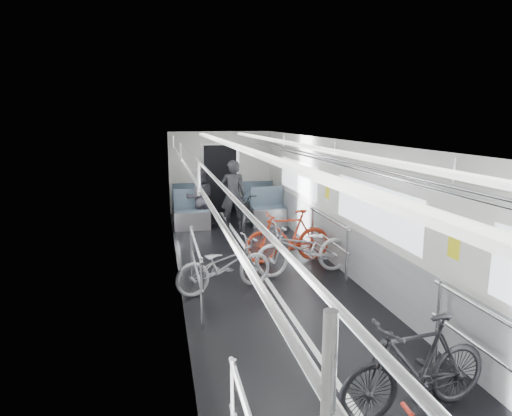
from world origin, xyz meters
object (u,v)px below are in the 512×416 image
Objects in this scene: bike_right_far at (288,236)px; person_seated at (200,198)px; person_standing at (233,195)px; bike_left_far at (224,265)px; bike_right_mid at (304,248)px; bike_aisle at (243,210)px; bike_right_near at (416,367)px.

person_seated is (-1.40, 3.31, 0.24)m from bike_right_far.
person_standing is at bearing 153.39° from person_seated.
bike_left_far is at bearing 88.60° from person_seated.
bike_right_mid is 0.75m from bike_right_far.
bike_aisle is at bearing -30.24° from bike_left_far.
bike_left_far is 0.93× the size of bike_aisle.
person_standing is at bearing -170.78° from bike_right_far.
person_seated reaches higher than bike_left_far.
person_seated is (-1.05, 0.38, 0.29)m from bike_aisle.
bike_right_near reaches higher than bike_right_mid.
bike_left_far is 3.77m from bike_right_near.
bike_aisle is 1.02× the size of person_standing.
person_seated is at bearing 167.41° from bike_aisle.
bike_aisle is 1.15m from person_seated.
bike_right_far reaches higher than bike_right_near.
bike_right_mid is at bearing 169.91° from bike_right_near.
bike_right_near is at bearing -9.67° from bike_right_mid.
bike_right_near is 8.18m from person_seated.
bike_aisle is (-0.35, 2.93, -0.05)m from bike_right_far.
bike_right_mid is 3.70m from bike_aisle.
bike_right_far is (0.12, 4.77, 0.03)m from bike_right_near.
person_seated reaches higher than bike_aisle.
bike_right_near is 7.70m from bike_aisle.
bike_right_near reaches higher than bike_left_far.
person_standing reaches higher than bike_right_near.
bike_right_near is at bearing 97.97° from person_seated.
bike_aisle is at bearing -172.41° from person_standing.
bike_left_far is 1.59m from bike_right_mid.
bike_right_near is 1.07× the size of person_seated.
person_standing is at bearing -172.61° from bike_aisle.
bike_right_far reaches higher than bike_right_mid.
bike_right_mid is at bearing 4.25° from bike_right_far.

